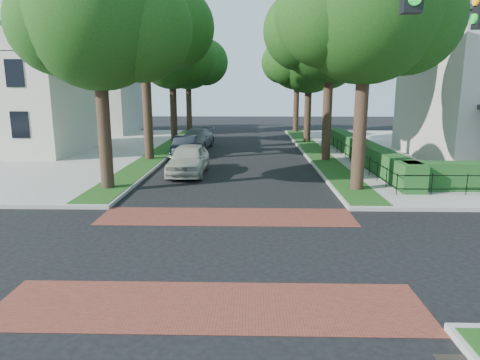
% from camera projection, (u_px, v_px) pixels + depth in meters
% --- Properties ---
extents(ground, '(120.00, 120.00, 0.00)m').
position_uv_depth(ground, '(221.00, 250.00, 12.08)').
color(ground, black).
rests_on(ground, ground).
extents(crosswalk_far, '(9.00, 2.20, 0.01)m').
position_uv_depth(crosswalk_far, '(227.00, 217.00, 15.21)').
color(crosswalk_far, maroon).
rests_on(crosswalk_far, ground).
extents(crosswalk_near, '(9.00, 2.20, 0.01)m').
position_uv_depth(crosswalk_near, '(210.00, 306.00, 8.95)').
color(crosswalk_near, maroon).
rests_on(crosswalk_near, ground).
extents(grass_strip_ne, '(1.60, 29.80, 0.02)m').
position_uv_depth(grass_strip_ne, '(314.00, 150.00, 30.59)').
color(grass_strip_ne, '#144012').
rests_on(grass_strip_ne, sidewalk_ne).
extents(grass_strip_nw, '(1.60, 29.80, 0.02)m').
position_uv_depth(grass_strip_nw, '(164.00, 150.00, 30.85)').
color(grass_strip_nw, '#144012').
rests_on(grass_strip_nw, sidewalk_nw).
extents(tree_right_near, '(7.75, 6.67, 10.66)m').
position_uv_depth(tree_right_near, '(368.00, 9.00, 17.43)').
color(tree_right_near, black).
rests_on(tree_right_near, sidewalk_ne).
extents(tree_right_mid, '(8.25, 7.09, 11.22)m').
position_uv_depth(tree_right_mid, '(332.00, 28.00, 25.19)').
color(tree_right_mid, black).
rests_on(tree_right_mid, sidewalk_ne).
extents(tree_right_far, '(7.25, 6.23, 9.74)m').
position_uv_depth(tree_right_far, '(310.00, 58.00, 34.19)').
color(tree_right_far, black).
rests_on(tree_right_far, sidewalk_ne).
extents(tree_right_back, '(7.50, 6.45, 10.20)m').
position_uv_depth(tree_right_back, '(298.00, 60.00, 42.92)').
color(tree_right_back, black).
rests_on(tree_right_back, sidewalk_ne).
extents(tree_left_near, '(7.50, 6.45, 10.20)m').
position_uv_depth(tree_left_near, '(101.00, 20.00, 17.76)').
color(tree_left_near, black).
rests_on(tree_left_near, sidewalk_nw).
extents(tree_left_mid, '(8.00, 6.88, 11.48)m').
position_uv_depth(tree_left_mid, '(146.00, 22.00, 25.37)').
color(tree_left_mid, black).
rests_on(tree_left_mid, sidewalk_nw).
extents(tree_left_far, '(7.00, 6.02, 9.86)m').
position_uv_depth(tree_left_far, '(173.00, 55.00, 34.40)').
color(tree_left_far, black).
rests_on(tree_left_far, sidewalk_nw).
extents(tree_left_back, '(7.75, 6.66, 10.44)m').
position_uv_depth(tree_left_back, '(189.00, 59.00, 43.15)').
color(tree_left_back, black).
rests_on(tree_left_back, sidewalk_nw).
extents(hedge_main_road, '(1.00, 18.00, 1.20)m').
position_uv_depth(hedge_main_road, '(361.00, 150.00, 26.41)').
color(hedge_main_road, '#18481B').
rests_on(hedge_main_road, sidewalk_ne).
extents(fence_main_road, '(0.06, 18.00, 0.90)m').
position_uv_depth(fence_main_road, '(348.00, 152.00, 26.46)').
color(fence_main_road, black).
rests_on(fence_main_road, sidewalk_ne).
extents(house_left_near, '(10.00, 9.00, 10.14)m').
position_uv_depth(house_left_near, '(10.00, 80.00, 28.99)').
color(house_left_near, beige).
rests_on(house_left_near, sidewalk_nw).
extents(house_left_far, '(10.00, 9.00, 10.14)m').
position_uv_depth(house_left_far, '(87.00, 83.00, 42.67)').
color(house_left_far, '#BBB5A8').
rests_on(house_left_far, sidewalk_nw).
extents(parked_car_front, '(1.97, 4.75, 1.61)m').
position_uv_depth(parked_car_front, '(188.00, 159.00, 22.63)').
color(parked_car_front, '#B6B7A5').
rests_on(parked_car_front, ground).
extents(parked_car_middle, '(1.51, 4.12, 1.35)m').
position_uv_depth(parked_car_middle, '(185.00, 146.00, 28.86)').
color(parked_car_middle, '#202731').
rests_on(parked_car_middle, ground).
extents(parked_car_rear, '(2.65, 5.28, 1.47)m').
position_uv_depth(parked_car_rear, '(196.00, 139.00, 32.48)').
color(parked_car_rear, slate).
rests_on(parked_car_rear, ground).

